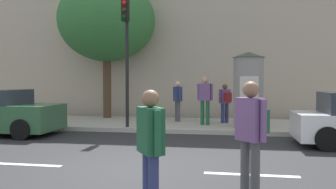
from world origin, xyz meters
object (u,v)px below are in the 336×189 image
object	(u,v)px
pedestrian_tallest	(225,100)
poster_column	(248,89)
street_tree	(107,21)
traffic_light	(126,42)
pedestrian_with_bag	(178,98)
pedestrian_in_dark_shirt	(251,130)
pedestrian_with_backpack	(150,142)
pedestrian_in_red_top	(205,97)

from	to	relation	value
pedestrian_tallest	poster_column	bearing A→B (deg)	-57.69
street_tree	traffic_light	bearing A→B (deg)	-59.51
pedestrian_with_bag	pedestrian_in_dark_shirt	bearing A→B (deg)	-74.52
poster_column	pedestrian_with_backpack	size ratio (longest dim) A/B	1.59
pedestrian_with_backpack	pedestrian_with_bag	size ratio (longest dim) A/B	1.02
pedestrian_with_backpack	pedestrian_in_red_top	world-z (taller)	pedestrian_in_red_top
pedestrian_in_dark_shirt	pedestrian_with_bag	xyz separation A→B (m)	(-2.47, 8.93, 0.04)
street_tree	pedestrian_in_red_top	size ratio (longest dim) A/B	3.43
pedestrian_in_red_top	pedestrian_with_bag	world-z (taller)	pedestrian_in_red_top
pedestrian_in_dark_shirt	pedestrian_with_backpack	size ratio (longest dim) A/B	1.07
street_tree	pedestrian_in_dark_shirt	xyz separation A→B (m)	(5.83, -9.89, -3.42)
traffic_light	pedestrian_with_bag	world-z (taller)	traffic_light
traffic_light	poster_column	size ratio (longest dim) A/B	1.68
traffic_light	pedestrian_tallest	xyz separation A→B (m)	(3.42, 1.96, -2.11)
pedestrian_with_bag	poster_column	bearing A→B (deg)	-29.14
traffic_light	pedestrian_in_dark_shirt	xyz separation A→B (m)	(3.98, -6.75, -2.08)
pedestrian_with_backpack	poster_column	bearing A→B (deg)	79.00
pedestrian_tallest	traffic_light	bearing A→B (deg)	-150.27
pedestrian_in_dark_shirt	pedestrian_in_red_top	world-z (taller)	pedestrian_in_red_top
traffic_light	pedestrian_with_bag	size ratio (longest dim) A/B	2.73
poster_column	street_tree	xyz separation A→B (m)	(-6.10, 2.49, 2.99)
poster_column	pedestrian_tallest	distance (m)	1.61
pedestrian_with_backpack	pedestrian_with_bag	bearing A→B (deg)	96.60
traffic_light	street_tree	distance (m)	3.88
poster_column	pedestrian_with_bag	bearing A→B (deg)	150.86
traffic_light	street_tree	world-z (taller)	street_tree
pedestrian_in_dark_shirt	pedestrian_with_bag	bearing A→B (deg)	105.48
poster_column	pedestrian_with_backpack	world-z (taller)	poster_column
pedestrian_in_dark_shirt	pedestrian_in_red_top	xyz separation A→B (m)	(-1.28, 7.95, 0.14)
pedestrian_in_dark_shirt	traffic_light	bearing A→B (deg)	120.52
pedestrian_in_dark_shirt	pedestrian_in_red_top	size ratio (longest dim) A/B	0.99
pedestrian_tallest	pedestrian_in_red_top	bearing A→B (deg)	-134.25
pedestrian_with_bag	pedestrian_tallest	bearing A→B (deg)	-6.62
traffic_light	pedestrian_in_dark_shirt	bearing A→B (deg)	-59.48
street_tree	pedestrian_with_backpack	distance (m)	12.19
street_tree	pedestrian_in_dark_shirt	bearing A→B (deg)	-59.49
pedestrian_with_backpack	pedestrian_in_red_top	size ratio (longest dim) A/B	0.93
pedestrian_in_dark_shirt	pedestrian_in_red_top	bearing A→B (deg)	99.17
pedestrian_with_bag	traffic_light	bearing A→B (deg)	-124.66
pedestrian_in_dark_shirt	poster_column	bearing A→B (deg)	87.88
pedestrian_tallest	pedestrian_with_bag	distance (m)	1.93
poster_column	street_tree	bearing A→B (deg)	157.79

